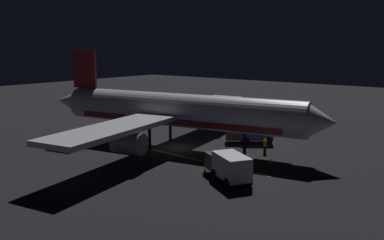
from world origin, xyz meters
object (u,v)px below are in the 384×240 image
Objects in this scene: baggage_truck at (228,167)px; traffic_cone_near_left at (271,161)px; ground_crew_worker at (265,146)px; airliner at (174,111)px; catering_truck at (251,133)px; traffic_cone_near_right at (205,171)px.

baggage_truck is 10.77× the size of traffic_cone_near_left.
traffic_cone_near_left is (3.23, 2.43, -0.64)m from ground_crew_worker.
ground_crew_worker reaches higher than traffic_cone_near_left.
catering_truck is (-7.56, 5.96, -2.97)m from airliner.
airliner reaches higher than traffic_cone_near_right.
baggage_truck is 10.51m from ground_crew_worker.
airliner reaches higher than catering_truck.
airliner reaches higher than ground_crew_worker.
catering_truck reaches higher than ground_crew_worker.
airliner is at bearing -123.76° from traffic_cone_near_right.
traffic_cone_near_left is (6.78, 6.21, -1.01)m from catering_truck.
traffic_cone_near_left and traffic_cone_near_right have the same top height.
traffic_cone_near_left is at bearing 93.67° from airliner.
airliner is 6.16× the size of baggage_truck.
baggage_truck is at bearing 22.59° from catering_truck.
baggage_truck is 1.03× the size of catering_truck.
ground_crew_worker is (3.55, 3.78, -0.37)m from catering_truck.
catering_truck reaches higher than baggage_truck.
traffic_cone_near_right is at bearing -96.98° from baggage_truck.
baggage_truck is 15.01m from catering_truck.
traffic_cone_near_right is (-0.35, -2.83, -1.01)m from baggage_truck.
airliner is 13.64m from baggage_truck.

